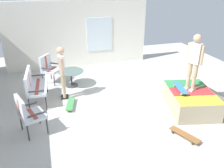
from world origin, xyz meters
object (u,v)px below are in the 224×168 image
object	(u,v)px
patio_table	(71,75)
patio_chair_near_house	(49,66)
patio_chair_by_wall	(27,112)
skateboard_on_ramp	(180,88)
skate_ramp	(191,100)
person_watching	(62,69)
skateboard_spare	(185,135)
person_skater	(194,59)
skateboard_by_bench	(70,104)
patio_bench	(33,84)

from	to	relation	value
patio_table	patio_chair_near_house	bearing A→B (deg)	51.79
patio_chair_by_wall	skateboard_on_ramp	xyz separation A→B (m)	(0.02, -4.19, 0.05)
patio_chair_by_wall	skateboard_on_ramp	bearing A→B (deg)	-89.72
skate_ramp	skateboard_on_ramp	size ratio (longest dim) A/B	2.77
patio_table	person_watching	world-z (taller)	person_watching
patio_chair_near_house	skateboard_spare	world-z (taller)	patio_chair_near_house
person_skater	skateboard_spare	world-z (taller)	person_skater
patio_chair_near_house	skateboard_by_bench	world-z (taller)	patio_chair_near_house
patio_table	skateboard_by_bench	bearing A→B (deg)	170.87
person_watching	person_skater	size ratio (longest dim) A/B	1.04
patio_chair_near_house	patio_table	bearing A→B (deg)	-128.21
person_skater	skateboard_on_ramp	bearing A→B (deg)	88.45
person_skater	skateboard_on_ramp	xyz separation A→B (m)	(0.01, 0.31, -0.85)
patio_chair_near_house	patio_table	world-z (taller)	patio_chair_near_house
skateboard_spare	skateboard_on_ramp	world-z (taller)	skateboard_on_ramp
person_watching	skateboard_on_ramp	distance (m)	3.58
skateboard_spare	patio_bench	bearing A→B (deg)	50.02
patio_table	person_skater	xyz separation A→B (m)	(-2.49, -3.13, 1.11)
skate_ramp	skateboard_spare	size ratio (longest dim) A/B	2.81
patio_bench	skateboard_by_bench	distance (m)	1.29
person_skater	patio_chair_near_house	bearing A→B (deg)	51.60
patio_chair_near_house	person_watching	bearing A→B (deg)	-164.87
skate_ramp	patio_bench	xyz separation A→B (m)	(1.75, 4.40, 0.33)
skateboard_on_ramp	skate_ramp	bearing A→B (deg)	-111.04
person_skater	skateboard_by_bench	bearing A→B (deg)	73.01
person_skater	patio_table	bearing A→B (deg)	51.55
skate_ramp	patio_table	xyz separation A→B (m)	(2.61, 3.16, 0.12)
patio_bench	patio_chair_by_wall	size ratio (longest dim) A/B	1.25
patio_table	skateboard_spare	bearing A→B (deg)	-149.42
patio_chair_near_house	patio_table	size ratio (longest dim) A/B	1.13
patio_bench	patio_table	distance (m)	1.52
patio_bench	person_watching	xyz separation A→B (m)	(0.01, -0.90, 0.37)
person_watching	skateboard_on_ramp	xyz separation A→B (m)	(-1.64, -3.16, -0.33)
skate_ramp	patio_table	world-z (taller)	skate_ramp
patio_bench	patio_chair_by_wall	world-z (taller)	same
patio_table	person_watching	distance (m)	1.08
patio_table	skateboard_spare	world-z (taller)	patio_table
skate_ramp	person_watching	xyz separation A→B (m)	(1.76, 3.50, 0.70)
person_skater	skateboard_spare	distance (m)	2.12
person_watching	patio_bench	bearing A→B (deg)	90.61
patio_chair_near_house	skateboard_by_bench	bearing A→B (deg)	-166.39
skate_ramp	patio_bench	size ratio (longest dim) A/B	1.79
skateboard_spare	skateboard_on_ramp	size ratio (longest dim) A/B	0.99
patio_chair_by_wall	person_watching	world-z (taller)	person_watching
patio_bench	patio_table	world-z (taller)	patio_bench
patio_chair_by_wall	person_watching	bearing A→B (deg)	-31.70
skateboard_spare	skateboard_by_bench	bearing A→B (deg)	46.85
patio_bench	skate_ramp	bearing A→B (deg)	-111.73
person_skater	skateboard_by_bench	size ratio (longest dim) A/B	1.97
skateboard_on_ramp	skateboard_spare	bearing A→B (deg)	155.04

